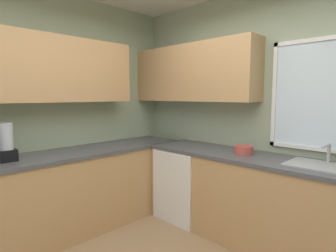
{
  "coord_description": "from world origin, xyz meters",
  "views": [
    {
      "loc": [
        1.26,
        -1.16,
        1.52
      ],
      "look_at": [
        -0.62,
        0.74,
        1.22
      ],
      "focal_mm": 29.45,
      "sensor_mm": 36.0,
      "label": 1
    }
  ],
  "objects_px": {
    "dishwasher": "(187,183)",
    "blender_appliance": "(6,144)",
    "bowl": "(244,150)",
    "sink_assembly": "(323,166)"
  },
  "relations": [
    {
      "from": "dishwasher",
      "to": "blender_appliance",
      "type": "xyz_separation_m",
      "value": [
        -0.66,
        -1.81,
        0.64
      ]
    },
    {
      "from": "bowl",
      "to": "dishwasher",
      "type": "bearing_deg",
      "value": -177.71
    },
    {
      "from": "sink_assembly",
      "to": "blender_appliance",
      "type": "bearing_deg",
      "value": -139.51
    },
    {
      "from": "dishwasher",
      "to": "bowl",
      "type": "xyz_separation_m",
      "value": [
        0.75,
        0.03,
        0.52
      ]
    },
    {
      "from": "bowl",
      "to": "blender_appliance",
      "type": "relative_size",
      "value": 0.54
    },
    {
      "from": "bowl",
      "to": "sink_assembly",
      "type": "bearing_deg",
      "value": 0.52
    },
    {
      "from": "dishwasher",
      "to": "bowl",
      "type": "bearing_deg",
      "value": 2.29
    },
    {
      "from": "dishwasher",
      "to": "sink_assembly",
      "type": "height_order",
      "value": "sink_assembly"
    },
    {
      "from": "blender_appliance",
      "to": "bowl",
      "type": "bearing_deg",
      "value": 52.51
    },
    {
      "from": "dishwasher",
      "to": "blender_appliance",
      "type": "height_order",
      "value": "blender_appliance"
    }
  ]
}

